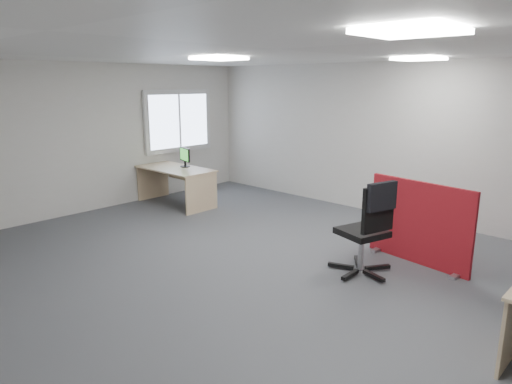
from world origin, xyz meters
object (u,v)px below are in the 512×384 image
Objects in this scene: office_chair at (370,223)px; red_divider at (419,224)px; second_desk at (177,177)px; monitor_second at (185,156)px.

red_divider is at bearing 89.24° from office_chair.
second_desk is 1.34× the size of office_chair.
red_divider is 0.88m from office_chair.
second_desk is 0.42m from monitor_second.
office_chair is (4.49, -0.52, 0.13)m from second_desk.
office_chair is (-0.26, -0.83, 0.14)m from red_divider.
monitor_second is (-4.69, -0.15, 0.40)m from red_divider.
red_divider is 0.91× the size of second_desk.
office_chair is at bearing 6.44° from monitor_second.
second_desk is (-4.75, -0.31, 0.01)m from red_divider.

